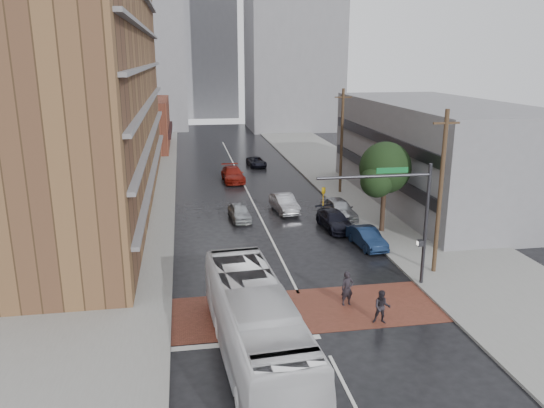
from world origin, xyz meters
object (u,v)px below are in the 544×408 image
transit_bus (256,326)px  pedestrian_a (347,289)px  car_travel_a (240,212)px  car_travel_c (233,174)px  car_parked_mid (335,220)px  car_travel_b (284,203)px  car_parked_near (367,238)px  suv_travel (256,162)px  pedestrian_b (382,307)px  car_parked_far (339,209)px

transit_bus → pedestrian_a: size_ratio=6.48×
pedestrian_a → car_travel_a: size_ratio=0.49×
car_travel_c → pedestrian_a: bearing=-86.4°
car_travel_c → car_parked_mid: (6.20, -17.42, -0.08)m
car_parked_mid → car_travel_b: bearing=115.0°
transit_bus → car_parked_near: transit_bus is taller
suv_travel → car_parked_near: car_parked_near is taller
pedestrian_b → car_travel_c: (-4.31, 32.33, -0.11)m
car_parked_near → pedestrian_b: bearing=-112.0°
pedestrian_a → car_parked_mid: bearing=69.4°
pedestrian_a → suv_travel: 37.56m
pedestrian_b → car_travel_b: pedestrian_b is taller
car_travel_a → car_parked_mid: car_parked_mid is taller
pedestrian_a → car_parked_far: 15.80m
pedestrian_b → suv_travel: 39.79m
pedestrian_b → car_travel_a: 19.14m
car_travel_b → pedestrian_a: bearing=-96.2°
pedestrian_a → car_travel_b: size_ratio=0.42×
suv_travel → car_parked_mid: car_parked_mid is taller
transit_bus → car_parked_far: size_ratio=2.54×
car_travel_c → car_parked_mid: 18.49m
suv_travel → car_parked_far: car_parked_far is taller
pedestrian_a → car_travel_c: (-3.22, 30.10, -0.19)m
pedestrian_a → car_parked_far: bearing=67.8°
transit_bus → car_travel_a: bearing=81.8°
pedestrian_b → car_travel_b: (-1.07, 20.10, -0.12)m
car_parked_near → car_parked_far: size_ratio=0.85×
transit_bus → car_travel_b: bearing=72.1°
car_travel_b → transit_bus: bearing=-110.0°
transit_bus → car_parked_far: 22.08m
transit_bus → car_travel_b: size_ratio=2.69×
pedestrian_a → car_travel_c: pedestrian_a is taller
car_travel_c → suv_travel: bearing=62.0°
car_travel_c → car_parked_mid: size_ratio=1.12×
suv_travel → transit_bus: bearing=-103.1°
car_travel_a → car_travel_c: car_travel_c is taller
pedestrian_b → car_parked_far: (2.96, 17.50, -0.05)m
pedestrian_b → suv_travel: (-0.76, 39.79, -0.31)m
pedestrian_a → car_travel_a: 16.70m
suv_travel → car_parked_mid: size_ratio=0.87×
car_travel_b → car_travel_a: bearing=-163.8°
car_parked_near → car_parked_far: (0.00, 6.86, 0.14)m
pedestrian_a → car_parked_mid: size_ratio=0.40×
car_travel_a → car_travel_b: (4.03, 1.65, 0.09)m
pedestrian_a → car_parked_near: size_ratio=0.46×
car_travel_b → suv_travel: car_travel_b is taller
car_parked_near → car_parked_far: car_parked_far is taller
car_parked_mid → car_travel_a: bearing=148.5°
transit_bus → car_travel_c: (2.32, 34.70, -0.95)m
pedestrian_a → car_parked_near: 9.34m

